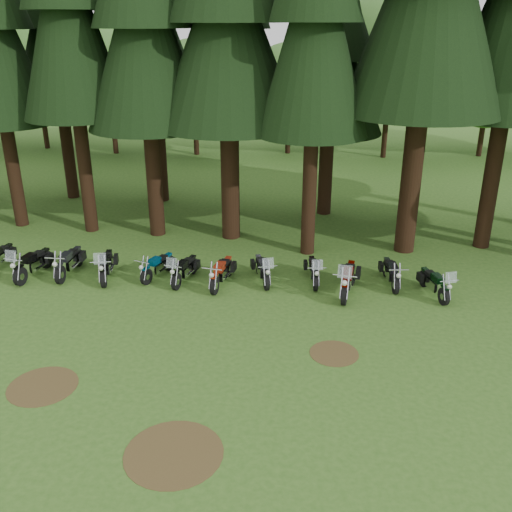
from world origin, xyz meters
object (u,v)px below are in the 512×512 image
object	(u,v)px
motorcycle_4	(158,267)
motorcycle_6	(221,273)
motorcycle_9	(348,280)
motorcycle_3	(106,266)
motorcycle_11	(434,284)
motorcycle_1	(33,264)
motorcycle_10	(391,273)
motorcycle_7	(262,270)
motorcycle_8	(314,271)
motorcycle_2	(69,263)
motorcycle_5	(184,270)

from	to	relation	value
motorcycle_4	motorcycle_6	distance (m)	2.46
motorcycle_9	motorcycle_3	bearing A→B (deg)	-173.12
motorcycle_11	motorcycle_1	bearing A→B (deg)	162.93
motorcycle_10	motorcycle_7	bearing A→B (deg)	176.27
motorcycle_7	motorcycle_8	world-z (taller)	motorcycle_7
motorcycle_9	motorcycle_2	bearing A→B (deg)	-173.78
motorcycle_2	motorcycle_3	bearing A→B (deg)	-6.16
motorcycle_1	motorcycle_10	bearing A→B (deg)	11.66
motorcycle_2	motorcycle_5	size ratio (longest dim) A/B	1.08
motorcycle_7	motorcycle_6	bearing A→B (deg)	-179.52
motorcycle_5	motorcycle_7	size ratio (longest dim) A/B	1.01
motorcycle_7	motorcycle_9	bearing A→B (deg)	-29.46
motorcycle_1	motorcycle_2	size ratio (longest dim) A/B	1.03
motorcycle_5	motorcycle_7	xyz separation A→B (m)	(2.78, 0.34, 0.00)
motorcycle_1	motorcycle_8	xyz separation A→B (m)	(10.23, 0.75, -0.06)
motorcycle_6	motorcycle_10	distance (m)	6.03
motorcycle_2	motorcycle_9	size ratio (longest dim) A/B	0.91
motorcycle_5	motorcycle_8	xyz separation A→B (m)	(4.61, 0.50, -0.01)
motorcycle_3	motorcycle_5	size ratio (longest dim) A/B	1.08
motorcycle_5	motorcycle_6	world-z (taller)	motorcycle_5
motorcycle_6	motorcycle_8	bearing A→B (deg)	18.79
motorcycle_1	motorcycle_3	world-z (taller)	motorcycle_1
motorcycle_3	motorcycle_6	distance (m)	4.26
motorcycle_1	motorcycle_5	distance (m)	5.63
motorcycle_1	motorcycle_9	distance (m)	11.43
motorcycle_6	motorcycle_11	xyz separation A→B (m)	(7.36, 0.05, -0.02)
motorcycle_6	motorcycle_11	bearing A→B (deg)	8.32
motorcycle_4	motorcycle_5	size ratio (longest dim) A/B	0.91
motorcycle_1	motorcycle_3	distance (m)	2.74
motorcycle_4	motorcycle_9	distance (m)	6.89
motorcycle_8	motorcycle_9	distance (m)	1.43
motorcycle_9	motorcycle_5	bearing A→B (deg)	-174.52
motorcycle_1	motorcycle_7	size ratio (longest dim) A/B	1.12
motorcycle_1	motorcycle_7	xyz separation A→B (m)	(8.40, 0.59, -0.04)
motorcycle_11	motorcycle_10	bearing A→B (deg)	134.77
motorcycle_5	motorcycle_11	xyz separation A→B (m)	(8.74, -0.07, -0.00)
motorcycle_3	motorcycle_9	bearing A→B (deg)	-13.92
motorcycle_4	motorcycle_11	xyz separation A→B (m)	(9.80, -0.32, 0.02)
motorcycle_1	motorcycle_6	bearing A→B (deg)	8.74
motorcycle_6	motorcycle_11	distance (m)	7.36
motorcycle_2	motorcycle_4	bearing A→B (deg)	2.54
motorcycle_8	motorcycle_6	bearing A→B (deg)	-176.98
motorcycle_1	motorcycle_5	bearing A→B (deg)	10.23
motorcycle_4	motorcycle_9	bearing A→B (deg)	15.02
motorcycle_1	motorcycle_5	xyz separation A→B (m)	(5.62, 0.25, -0.05)
motorcycle_1	motorcycle_3	xyz separation A→B (m)	(2.73, 0.18, -0.01)
motorcycle_7	motorcycle_3	bearing A→B (deg)	166.46
motorcycle_2	motorcycle_1	bearing A→B (deg)	-164.97
motorcycle_8	motorcycle_5	bearing A→B (deg)	178.34
motorcycle_1	motorcycle_4	size ratio (longest dim) A/B	1.21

